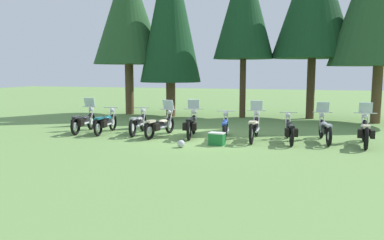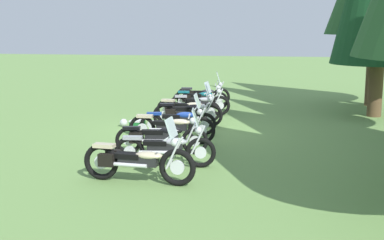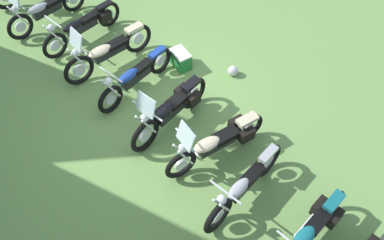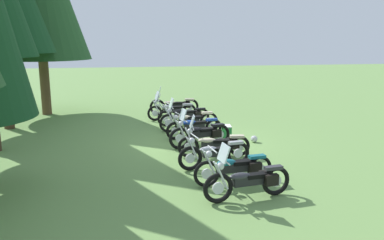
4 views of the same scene
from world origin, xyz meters
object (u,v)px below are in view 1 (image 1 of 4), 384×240
object	(u,v)px
motorcycle_0	(83,121)
motorcycle_7	(290,130)
motorcycle_1	(105,122)
motorcycle_9	(365,131)
motorcycle_4	(192,124)
picnic_cooler	(217,139)
pine_tree_1	(170,8)
dropped_helmet	(181,144)
motorcycle_5	(225,127)
motorcycle_8	(325,129)
motorcycle_3	(160,125)
pine_tree_0	(128,11)
pine_tree_2	(244,4)
motorcycle_2	(138,123)
motorcycle_6	(254,127)

from	to	relation	value
motorcycle_0	motorcycle_7	xyz separation A→B (m)	(8.12, 0.12, -0.02)
motorcycle_1	motorcycle_9	xyz separation A→B (m)	(9.59, 0.19, 0.03)
motorcycle_4	picnic_cooler	world-z (taller)	motorcycle_4
pine_tree_1	dropped_helmet	distance (m)	10.61
motorcycle_9	picnic_cooler	size ratio (longest dim) A/B	4.36
motorcycle_5	motorcycle_8	bearing A→B (deg)	-93.86
motorcycle_8	motorcycle_3	bearing A→B (deg)	88.94
motorcycle_0	pine_tree_0	world-z (taller)	pine_tree_0
motorcycle_8	motorcycle_7	bearing A→B (deg)	103.72
motorcycle_9	pine_tree_2	xyz separation A→B (m)	(-5.23, 6.79, 5.44)
motorcycle_3	motorcycle_5	size ratio (longest dim) A/B	1.03
motorcycle_9	motorcycle_2	bearing A→B (deg)	95.02
motorcycle_3	pine_tree_2	size ratio (longest dim) A/B	0.26
motorcycle_3	motorcycle_5	bearing A→B (deg)	-78.55
pine_tree_2	motorcycle_2	bearing A→B (deg)	-114.19
motorcycle_4	motorcycle_6	xyz separation A→B (m)	(2.35, 0.01, -0.00)
motorcycle_6	picnic_cooler	world-z (taller)	motorcycle_6
motorcycle_6	pine_tree_0	xyz separation A→B (m)	(-8.04, 6.56, 5.35)
motorcycle_9	picnic_cooler	xyz separation A→B (m)	(-4.77, -1.32, -0.26)
motorcycle_3	pine_tree_0	xyz separation A→B (m)	(-4.49, 6.78, 5.39)
motorcycle_4	motorcycle_6	world-z (taller)	motorcycle_6
motorcycle_4	pine_tree_2	xyz separation A→B (m)	(0.81, 6.82, 5.43)
motorcycle_7	dropped_helmet	bearing A→B (deg)	113.17
motorcycle_4	motorcycle_0	bearing A→B (deg)	82.50
motorcycle_8	motorcycle_2	bearing A→B (deg)	85.84
motorcycle_9	picnic_cooler	bearing A→B (deg)	110.80
motorcycle_4	pine_tree_2	size ratio (longest dim) A/B	0.25
motorcycle_0	dropped_helmet	size ratio (longest dim) A/B	8.83
motorcycle_2	pine_tree_1	bearing A→B (deg)	-0.51
motorcycle_4	motorcycle_5	distance (m)	1.30
motorcycle_0	motorcycle_3	world-z (taller)	motorcycle_0
motorcycle_6	motorcycle_8	xyz separation A→B (m)	(2.42, 0.36, -0.02)
motorcycle_0	motorcycle_8	bearing A→B (deg)	-93.78
motorcycle_5	motorcycle_0	bearing A→B (deg)	81.47
motorcycle_3	motorcycle_6	xyz separation A→B (m)	(3.56, 0.22, 0.03)
motorcycle_3	dropped_helmet	size ratio (longest dim) A/B	9.25
pine_tree_0	pine_tree_1	size ratio (longest dim) A/B	0.90
pine_tree_0	dropped_helmet	xyz separation A→B (m)	(5.94, -8.61, -5.71)
motorcycle_8	pine_tree_2	size ratio (longest dim) A/B	0.27
motorcycle_1	picnic_cooler	world-z (taller)	motorcycle_1
dropped_helmet	pine_tree_0	bearing A→B (deg)	124.62
pine_tree_0	pine_tree_1	distance (m)	2.64
pine_tree_1	pine_tree_2	world-z (taller)	pine_tree_1
pine_tree_0	dropped_helmet	world-z (taller)	pine_tree_0
motorcycle_2	pine_tree_0	size ratio (longest dim) A/B	0.25
motorcycle_8	pine_tree_1	size ratio (longest dim) A/B	0.24
motorcycle_1	motorcycle_8	size ratio (longest dim) A/B	0.92
pine_tree_1	motorcycle_1	bearing A→B (deg)	-94.24
motorcycle_4	motorcycle_1	bearing A→B (deg)	82.67
motorcycle_3	motorcycle_6	distance (m)	3.56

